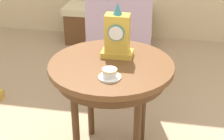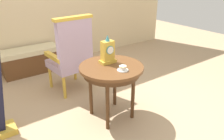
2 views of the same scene
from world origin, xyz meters
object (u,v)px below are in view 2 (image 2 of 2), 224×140
at_px(side_table, 111,72).
at_px(mantel_clock, 108,52).
at_px(armchair, 72,54).
at_px(teacup_left, 123,68).
at_px(window_bench, 31,60).

xyz_separation_m(side_table, mantel_clock, (0.02, 0.10, 0.21)).
height_order(side_table, armchair, armchair).
bearing_deg(side_table, mantel_clock, 79.94).
bearing_deg(mantel_clock, teacup_left, -88.87).
bearing_deg(armchair, teacup_left, -83.83).
xyz_separation_m(side_table, window_bench, (-0.40, 1.93, -0.38)).
xyz_separation_m(mantel_clock, window_bench, (-0.42, 1.83, -0.59)).
bearing_deg(teacup_left, window_bench, 101.29).
distance_m(side_table, window_bench, 2.01).
height_order(side_table, mantel_clock, mantel_clock).
xyz_separation_m(teacup_left, mantel_clock, (-0.01, 0.28, 0.11)).
height_order(armchair, window_bench, armchair).
relative_size(armchair, window_bench, 1.14).
height_order(teacup_left, mantel_clock, mantel_clock).
height_order(teacup_left, armchair, armchair).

